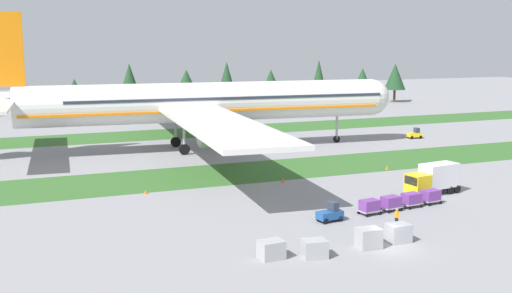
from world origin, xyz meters
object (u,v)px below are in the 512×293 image
object	(u,v)px
pushback_tractor	(415,134)
uld_container_3	(398,233)
catering_truck	(433,178)
uld_container_0	(271,250)
taxiway_marker_0	(146,192)
cargo_dolly_third	(411,199)
airliner	(192,102)
uld_container_2	(369,238)
taxiway_marker_1	(283,180)
cargo_dolly_fourth	(431,196)
ground_crew_marshaller	(397,217)
baggage_tug	(330,213)
uld_container_1	(314,249)
cargo_dolly_lead	(370,206)
taxiway_marker_2	(387,167)
cargo_dolly_second	(391,202)

from	to	relation	value
pushback_tractor	uld_container_3	world-z (taller)	pushback_tractor
catering_truck	uld_container_0	size ratio (longest dim) A/B	3.60
catering_truck	taxiway_marker_0	world-z (taller)	catering_truck
cargo_dolly_third	catering_truck	world-z (taller)	catering_truck
airliner	catering_truck	xyz separation A→B (m)	(17.50, -39.69, -5.92)
airliner	cargo_dolly_third	bearing A→B (deg)	19.85
uld_container_3	catering_truck	bearing A→B (deg)	43.45
uld_container_2	taxiway_marker_1	distance (m)	26.29
cargo_dolly_fourth	uld_container_3	size ratio (longest dim) A/B	1.19
ground_crew_marshaller	uld_container_2	xyz separation A→B (m)	(-6.08, -4.60, -0.06)
baggage_tug	airliner	bearing A→B (deg)	-6.64
airliner	uld_container_3	size ratio (longest dim) A/B	43.53
uld_container_1	uld_container_0	bearing A→B (deg)	161.71
uld_container_3	cargo_dolly_lead	bearing A→B (deg)	74.04
cargo_dolly_third	ground_crew_marshaller	world-z (taller)	ground_crew_marshaller
baggage_tug	taxiway_marker_0	world-z (taller)	baggage_tug
taxiway_marker_1	uld_container_3	bearing A→B (deg)	-90.85
cargo_dolly_third	uld_container_3	xyz separation A→B (m)	(-8.22, -9.45, -0.09)
baggage_tug	taxiway_marker_2	bearing A→B (deg)	-53.18
pushback_tractor	uld_container_2	size ratio (longest dim) A/B	1.35
cargo_dolly_lead	ground_crew_marshaller	size ratio (longest dim) A/B	1.37
taxiway_marker_2	uld_container_1	bearing A→B (deg)	-132.67
taxiway_marker_0	airliner	bearing A→B (deg)	63.06
cargo_dolly_second	taxiway_marker_2	xyz separation A→B (m)	(11.88, 18.42, -0.62)
baggage_tug	taxiway_marker_0	size ratio (longest dim) A/B	5.45
cargo_dolly_third	taxiway_marker_2	size ratio (longest dim) A/B	4.02
airliner	catering_truck	distance (m)	43.78
uld_container_0	taxiway_marker_0	distance (m)	26.31
cargo_dolly_lead	taxiway_marker_0	size ratio (longest dim) A/B	4.72
cargo_dolly_lead	pushback_tractor	size ratio (longest dim) A/B	0.88
cargo_dolly_second	uld_container_1	bearing A→B (deg)	117.02
airliner	cargo_dolly_lead	xyz separation A→B (m)	(5.91, -44.35, -6.95)
cargo_dolly_third	cargo_dolly_lead	bearing A→B (deg)	90.00
ground_crew_marshaller	uld_container_2	world-z (taller)	uld_container_2
taxiway_marker_1	cargo_dolly_second	bearing A→B (deg)	-73.26
cargo_dolly_lead	pushback_tractor	xyz separation A→B (m)	(35.53, 40.82, -0.10)
uld_container_1	ground_crew_marshaller	bearing A→B (deg)	23.43
uld_container_3	uld_container_2	bearing A→B (deg)	-172.65
baggage_tug	taxiway_marker_1	xyz separation A→B (m)	(2.88, 17.60, -0.47)
airliner	baggage_tug	size ratio (longest dim) A/B	31.63
catering_truck	taxiway_marker_1	world-z (taller)	catering_truck
cargo_dolly_second	taxiway_marker_0	size ratio (longest dim) A/B	4.72
cargo_dolly_lead	taxiway_marker_1	xyz separation A→B (m)	(-2.10, 16.92, -0.57)
ground_crew_marshaller	taxiway_marker_1	size ratio (longest dim) A/B	2.49
uld_container_2	taxiway_marker_1	world-z (taller)	uld_container_2
cargo_dolly_lead	catering_truck	distance (m)	12.53
catering_truck	cargo_dolly_fourth	bearing A→B (deg)	131.52
cargo_dolly_second	uld_container_1	size ratio (longest dim) A/B	1.19
cargo_dolly_lead	cargo_dolly_second	xyz separation A→B (m)	(2.87, 0.40, 0.00)
airliner	cargo_dolly_third	size ratio (longest dim) A/B	36.52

